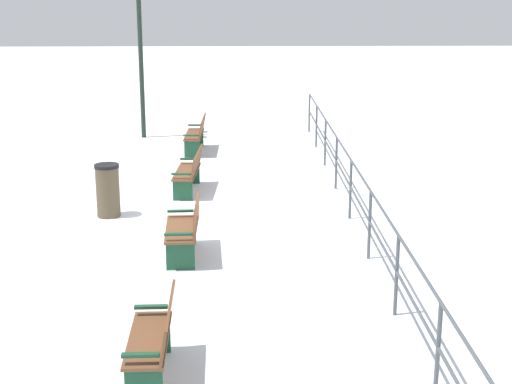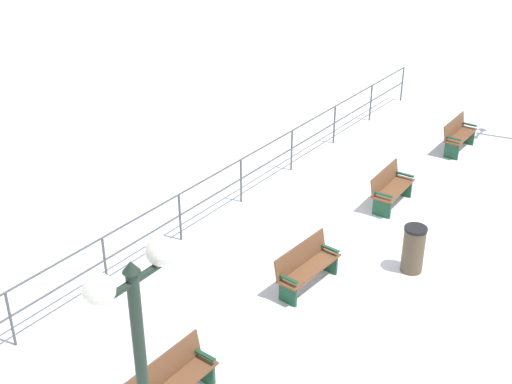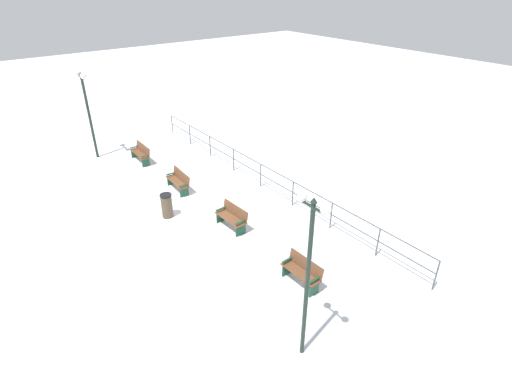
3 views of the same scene
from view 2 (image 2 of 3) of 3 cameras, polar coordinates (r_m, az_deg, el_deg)
ground_plane at (r=15.22m, az=8.13°, el=-4.12°), size 80.00×80.00×0.00m
bench_nearest at (r=11.04m, az=-7.08°, el=-15.30°), size 0.52×1.64×0.90m
bench_second at (r=13.52m, az=4.16°, el=-6.05°), size 0.58×1.59×0.88m
bench_third at (r=16.60m, az=11.01°, el=0.36°), size 0.62×1.45×0.89m
bench_fourth at (r=19.91m, az=16.31°, el=4.56°), size 0.52×1.42×0.90m
lamppost_near at (r=7.34m, az=-9.48°, el=-13.54°), size 0.31×1.11×4.47m
waterfront_railing at (r=16.31m, az=-1.25°, el=1.58°), size 0.05×17.27×1.13m
trash_bin at (r=14.26m, az=12.82°, el=-4.60°), size 0.46×0.46×1.01m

